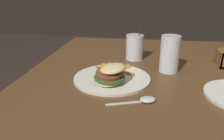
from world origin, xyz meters
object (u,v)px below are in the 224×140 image
beer_glass (170,55)px  juice_glass (135,48)px  meal_plate_near (111,76)px  spoon (145,100)px

beer_glass → juice_glass: (-0.15, -0.15, -0.02)m
meal_plate_near → juice_glass: 0.30m
meal_plate_near → juice_glass: bearing=165.6°
spoon → juice_glass: bearing=78.4°
meal_plate_near → spoon: bearing=42.2°
meal_plate_near → spoon: meal_plate_near is taller
juice_glass → beer_glass: bearing=45.5°
juice_glass → meal_plate_near: bearing=-14.4°
spoon → beer_glass: bearing=52.0°
meal_plate_near → beer_glass: (-0.14, 0.23, 0.05)m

